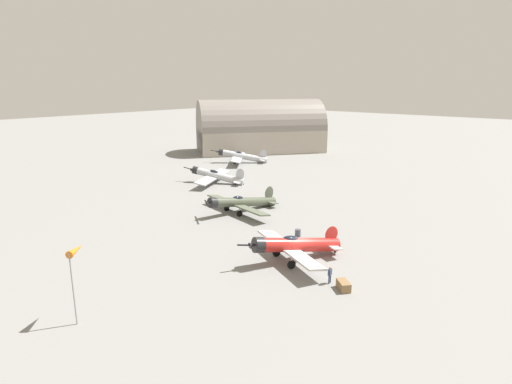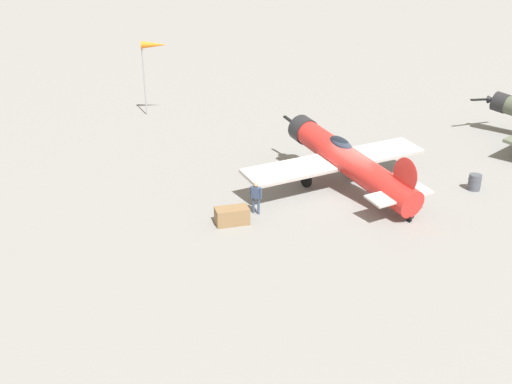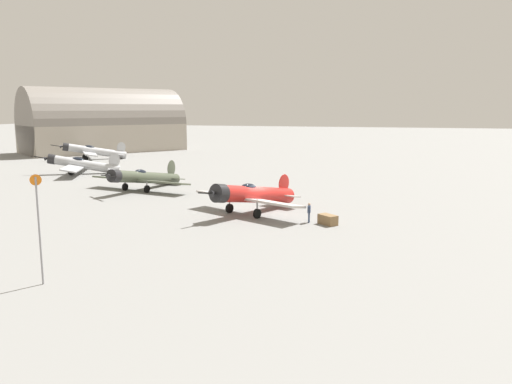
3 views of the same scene
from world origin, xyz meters
name	(u,v)px [view 2 (image 2 of 3)]	position (x,y,z in m)	size (l,w,h in m)	color
ground_plane	(349,191)	(0.00, 0.00, 0.00)	(400.00, 400.00, 0.00)	gray
airplane_foreground	(345,159)	(-0.45, 0.22, 1.62)	(10.26, 10.60, 3.06)	red
ground_crew_mechanic	(256,195)	(-2.46, -5.04, 0.95)	(0.61, 0.24, 1.56)	#384766
equipment_crate	(232,216)	(-2.75, -6.56, 0.38)	(1.60, 1.68, 0.77)	olive
fuel_drum	(475,182)	(5.37, 3.80, 0.43)	(0.68, 0.68, 0.85)	#474C56
windsock_mast	(153,48)	(-19.31, 6.11, 5.17)	(1.90, 1.58, 5.67)	gray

